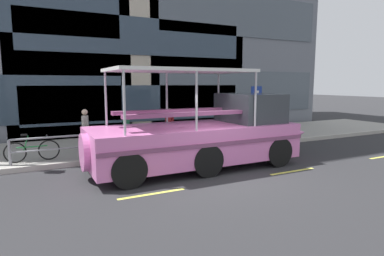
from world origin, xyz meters
The scene contains 12 objects.
ground_plane centered at (0.00, 0.00, 0.00)m, with size 120.00×120.00×0.00m, color #2B2B2D.
sidewalk centered at (0.00, 5.60, 0.09)m, with size 32.00×4.80×0.18m, color #99968E.
curb_edge centered at (0.00, 3.11, 0.09)m, with size 32.00×0.18×0.18m, color #B2ADA3.
lane_centreline centered at (0.00, -0.74, 0.00)m, with size 25.80×0.12×0.01m.
curb_guardrail centered at (-0.28, 3.45, 0.77)m, with size 11.04×0.09×0.87m.
parking_sign centered at (4.40, 3.82, 1.89)m, with size 0.60×0.12×2.51m.
leaned_bicycle centered at (-5.10, 3.72, 0.56)m, with size 1.74×0.46×0.96m.
duck_tour_boat centered at (0.29, 1.17, 1.07)m, with size 8.69×2.67×3.28m.
pedestrian_near_bow centered at (3.28, 4.14, 1.17)m, with size 0.22×0.47×1.64m.
pedestrian_mid_left centered at (0.42, 4.80, 1.11)m, with size 0.30×0.38×1.54m.
pedestrian_mid_right centered at (-1.58, 4.64, 1.09)m, with size 0.33×0.32×1.51m.
pedestrian_near_stern centered at (-3.22, 4.51, 1.19)m, with size 0.29×0.45×1.67m.
Camera 1 is at (-5.06, -8.33, 2.83)m, focal length 30.14 mm.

